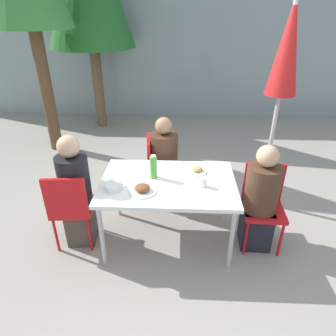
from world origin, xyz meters
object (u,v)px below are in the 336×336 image
Objects in this scene: chair_right at (263,199)px; person_far at (164,165)px; chair_left at (71,205)px; person_right at (260,201)px; chair_far at (157,165)px; bottle at (153,167)px; closed_umbrella at (285,59)px; person_left at (77,194)px; drinking_cup at (203,182)px; salad_bowl at (114,186)px.

person_far is (-1.05, 0.67, 0.03)m from chair_right.
person_right is (1.88, 0.10, 0.03)m from chair_left.
chair_far is at bearing -29.25° from chair_right.
chair_far is 0.75m from bottle.
chair_right is at bearing -106.08° from closed_umbrella.
chair_far is at bearing -121.97° from person_far.
person_far is (0.09, -0.04, 0.03)m from chair_far.
bottle is (0.77, 0.14, 0.26)m from person_left.
chair_left is at bearing -157.94° from closed_umbrella.
bottle is at bearing -153.90° from closed_umbrella.
person_right is 1.47m from closed_umbrella.
person_far is (0.88, 0.85, 0.03)m from chair_left.
person_left is at bearing 179.25° from drinking_cup.
person_right reaches higher than bottle.
drinking_cup is (-0.83, -0.80, -1.00)m from closed_umbrella.
drinking_cup is 0.55× the size of salad_bowl.
closed_umbrella is at bearing 26.10° from bottle.
chair_right is at bearing 1.42° from chair_left.
chair_far is (-1.08, 0.79, -0.03)m from person_right.
salad_bowl is (-0.36, -0.23, -0.09)m from bottle.
chair_far is at bearing 121.70° from drinking_cup.
chair_left reaches higher than salad_bowl.
person_right is at bearing -108.24° from closed_umbrella.
chair_left is at bearing 5.83° from person_right.
chair_left is 1.19m from chair_far.
closed_umbrella reaches higher than chair_left.
drinking_cup is (1.31, 0.07, 0.26)m from chair_left.
chair_far is 0.10m from person_far.
bottle is at bearing 11.07° from chair_left.
drinking_cup is at bearing -17.18° from bottle.
closed_umbrella is (0.20, 0.68, 1.26)m from chair_right.
chair_left is 8.84× the size of drinking_cup.
chair_far is at bearing 91.50° from bottle.
chair_left is 1.23m from person_far.
chair_right is 3.52× the size of bottle.
person_far is 0.92m from drinking_cup.
person_left is at bearing 5.65° from chair_right.
closed_umbrella is 9.66× the size of bottle.
bottle is 0.52m from drinking_cup.
salad_bowl is (-1.67, -0.88, -1.02)m from closed_umbrella.
bottle is 0.43m from salad_bowl.
person_left reaches higher than bottle.
closed_umbrella is at bearing 18.11° from chair_left.
person_left reaches higher than person_far.
person_far is (-1.00, 0.75, -0.00)m from person_right.
drinking_cup is at bearing 5.32° from salad_bowl.
chair_left is at bearing -48.36° from chair_far.
person_right is 0.48× the size of closed_umbrella.
chair_left is 1.00× the size of chair_far.
person_left is 1.07× the size of person_far.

